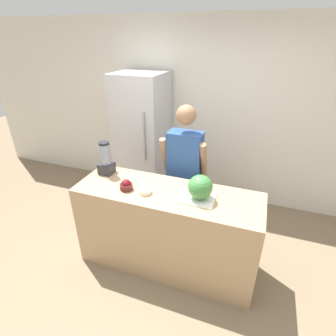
{
  "coord_description": "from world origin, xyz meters",
  "views": [
    {
      "loc": [
        0.76,
        -1.76,
        2.35
      ],
      "look_at": [
        0.0,
        0.34,
        1.2
      ],
      "focal_mm": 28.0,
      "sensor_mm": 36.0,
      "label": 1
    }
  ],
  "objects": [
    {
      "name": "ground_plane",
      "position": [
        0.0,
        0.0,
        0.0
      ],
      "size": [
        14.0,
        14.0,
        0.0
      ],
      "primitive_type": "plane",
      "color": "#7F6B51"
    },
    {
      "name": "wall_back",
      "position": [
        0.0,
        1.95,
        1.3
      ],
      "size": [
        8.0,
        0.06,
        2.6
      ],
      "color": "silver",
      "rests_on": "ground_plane"
    },
    {
      "name": "counter_island",
      "position": [
        0.0,
        0.31,
        0.47
      ],
      "size": [
        1.89,
        0.62,
        0.95
      ],
      "color": "tan",
      "rests_on": "ground_plane"
    },
    {
      "name": "refrigerator",
      "position": [
        -0.83,
        1.55,
        0.95
      ],
      "size": [
        0.67,
        0.73,
        1.9
      ],
      "color": "#B7B7BC",
      "rests_on": "ground_plane"
    },
    {
      "name": "person",
      "position": [
        0.01,
        0.89,
        0.87
      ],
      "size": [
        0.53,
        0.27,
        1.69
      ],
      "color": "#333338",
      "rests_on": "ground_plane"
    },
    {
      "name": "cutting_board",
      "position": [
        0.32,
        0.31,
        0.96
      ],
      "size": [
        0.33,
        0.29,
        0.01
      ],
      "color": "white",
      "rests_on": "counter_island"
    },
    {
      "name": "watermelon",
      "position": [
        0.34,
        0.3,
        1.08
      ],
      "size": [
        0.23,
        0.23,
        0.23
      ],
      "color": "#3D7F3D",
      "rests_on": "cutting_board"
    },
    {
      "name": "bowl_cherries",
      "position": [
        -0.4,
        0.21,
        0.99
      ],
      "size": [
        0.13,
        0.13,
        0.11
      ],
      "color": "#511E19",
      "rests_on": "counter_island"
    },
    {
      "name": "bowl_cream",
      "position": [
        -0.19,
        0.22,
        0.98
      ],
      "size": [
        0.13,
        0.13,
        0.08
      ],
      "color": "white",
      "rests_on": "counter_island"
    },
    {
      "name": "blender",
      "position": [
        -0.77,
        0.45,
        1.11
      ],
      "size": [
        0.15,
        0.15,
        0.37
      ],
      "color": "#28282D",
      "rests_on": "counter_island"
    }
  ]
}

